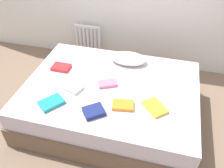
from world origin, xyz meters
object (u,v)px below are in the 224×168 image
(radiator, at_px, (88,40))
(textbook_navy, at_px, (94,111))
(textbook_red, at_px, (61,67))
(textbook_pink, at_px, (107,84))
(pillow, at_px, (128,58))
(textbook_yellow, at_px, (155,107))
(textbook_white, at_px, (73,87))
(textbook_orange, at_px, (123,105))
(bed, at_px, (111,101))
(textbook_teal, at_px, (51,103))

(radiator, xyz_separation_m, textbook_navy, (0.65, -1.66, 0.19))
(textbook_navy, bearing_deg, textbook_red, 97.56)
(radiator, bearing_deg, textbook_pink, -61.06)
(pillow, height_order, textbook_yellow, pillow)
(textbook_red, xyz_separation_m, textbook_pink, (0.64, -0.16, -0.00))
(textbook_white, xyz_separation_m, textbook_orange, (0.60, -0.13, -0.00))
(textbook_red, bearing_deg, bed, -12.86)
(textbook_orange, height_order, textbook_navy, textbook_navy)
(textbook_red, relative_size, textbook_pink, 1.05)
(textbook_orange, relative_size, textbook_navy, 1.07)
(textbook_red, bearing_deg, textbook_yellow, -18.14)
(textbook_yellow, distance_m, textbook_red, 1.28)
(textbook_navy, bearing_deg, textbook_white, 101.11)
(bed, bearing_deg, textbook_white, -157.28)
(radiator, distance_m, pillow, 1.08)
(textbook_orange, xyz_separation_m, textbook_red, (-0.89, 0.46, 0.00))
(textbook_navy, bearing_deg, textbook_pink, 50.59)
(bed, xyz_separation_m, textbook_orange, (0.21, -0.30, 0.27))
(textbook_white, distance_m, textbook_teal, 0.31)
(textbook_white, bearing_deg, bed, 41.70)
(pillow, relative_size, textbook_red, 2.09)
(textbook_navy, xyz_separation_m, textbook_pink, (0.01, 0.46, -0.01))
(textbook_navy, xyz_separation_m, textbook_red, (-0.63, 0.62, -0.00))
(pillow, relative_size, textbook_navy, 2.28)
(pillow, distance_m, textbook_yellow, 0.87)
(textbook_pink, bearing_deg, textbook_yellow, -48.54)
(textbook_white, relative_size, textbook_red, 0.92)
(pillow, distance_m, textbook_white, 0.84)
(textbook_white, bearing_deg, textbook_yellow, 14.21)
(textbook_red, bearing_deg, textbook_pink, -14.06)
(textbook_teal, relative_size, textbook_yellow, 1.00)
(textbook_red, distance_m, textbook_pink, 0.66)
(textbook_orange, distance_m, textbook_navy, 0.31)
(bed, xyz_separation_m, pillow, (0.09, 0.51, 0.31))
(textbook_yellow, bearing_deg, radiator, 178.31)
(bed, bearing_deg, textbook_red, 167.02)
(pillow, distance_m, textbook_navy, 0.99)
(textbook_orange, height_order, textbook_yellow, textbook_orange)
(radiator, height_order, textbook_yellow, radiator)
(bed, xyz_separation_m, textbook_pink, (-0.04, -0.00, 0.27))
(bed, height_order, textbook_red, textbook_red)
(textbook_white, bearing_deg, textbook_red, 150.70)
(pillow, distance_m, textbook_teal, 1.14)
(textbook_navy, relative_size, textbook_pink, 0.96)
(textbook_orange, relative_size, textbook_teal, 0.89)
(pillow, xyz_separation_m, textbook_navy, (-0.15, -0.97, -0.03))
(radiator, xyz_separation_m, textbook_red, (0.02, -1.04, 0.18))
(textbook_navy, height_order, textbook_yellow, textbook_navy)
(textbook_orange, xyz_separation_m, textbook_navy, (-0.26, -0.16, 0.00))
(bed, distance_m, textbook_red, 0.75)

